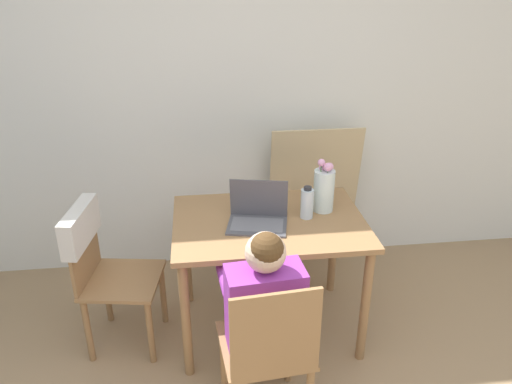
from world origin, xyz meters
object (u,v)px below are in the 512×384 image
object	(u,v)px
chair_occupied	(268,352)
flower_vase	(324,188)
person_seated	(263,301)
chair_spare	(98,255)
water_bottle	(307,203)
laptop	(258,214)

from	to	relation	value
chair_occupied	flower_vase	world-z (taller)	flower_vase
flower_vase	chair_occupied	bearing A→B (deg)	-118.75
person_seated	chair_occupied	bearing A→B (deg)	90.00
chair_spare	person_seated	world-z (taller)	person_seated
person_seated	water_bottle	bearing A→B (deg)	-124.23
chair_spare	laptop	xyz separation A→B (m)	(0.87, -0.03, 0.21)
chair_spare	flower_vase	distance (m)	1.29
chair_occupied	chair_spare	size ratio (longest dim) A/B	0.99
person_seated	laptop	world-z (taller)	person_seated
chair_occupied	flower_vase	bearing A→B (deg)	-123.94
chair_occupied	chair_spare	xyz separation A→B (m)	(-0.83, 0.69, 0.14)
laptop	flower_vase	xyz separation A→B (m)	(0.39, 0.11, 0.08)
person_seated	laptop	bearing A→B (deg)	-100.10
chair_occupied	person_seated	xyz separation A→B (m)	(-0.01, 0.11, 0.19)
chair_occupied	laptop	distance (m)	0.75
flower_vase	water_bottle	distance (m)	0.14
person_seated	water_bottle	distance (m)	0.69
person_seated	flower_vase	bearing A→B (deg)	-128.61
laptop	water_bottle	size ratio (longest dim) A/B	1.92
laptop	flower_vase	size ratio (longest dim) A/B	1.13
laptop	water_bottle	bearing A→B (deg)	18.96
chair_spare	flower_vase	world-z (taller)	flower_vase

